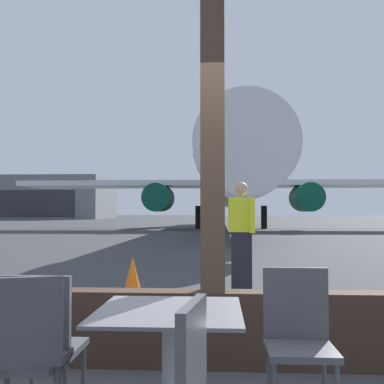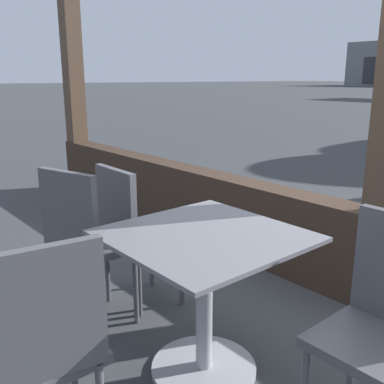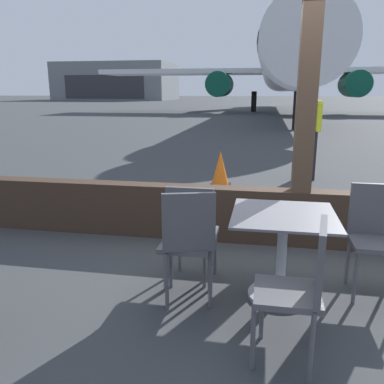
{
  "view_description": "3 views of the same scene",
  "coord_description": "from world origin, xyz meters",
  "px_view_note": "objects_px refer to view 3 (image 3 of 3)",
  "views": [
    {
      "loc": [
        0.05,
        -3.87,
        1.28
      ],
      "look_at": [
        -1.06,
        15.4,
        2.08
      ],
      "focal_mm": 43.47,
      "sensor_mm": 36.0,
      "label": 1
    },
    {
      "loc": [
        1.17,
        -2.51,
        1.42
      ],
      "look_at": [
        -0.65,
        -0.96,
        0.79
      ],
      "focal_mm": 40.99,
      "sensor_mm": 36.0,
      "label": 2
    },
    {
      "loc": [
        -0.41,
        -4.33,
        1.66
      ],
      "look_at": [
        -0.93,
        -1.47,
        0.93
      ],
      "focal_mm": 37.17,
      "sensor_mm": 36.0,
      "label": 3
    }
  ],
  "objects_px": {
    "airplane": "(286,67)",
    "traffic_cone": "(220,169)",
    "ground_crew_worker": "(309,133)",
    "cafe_chair_window_left": "(375,230)",
    "cafe_chair_aisle_left": "(192,227)",
    "distant_hangar": "(118,82)",
    "cafe_chair_aisle_right": "(302,282)",
    "cafe_chair_window_right": "(188,238)",
    "dining_table": "(282,248)"
  },
  "relations": [
    {
      "from": "cafe_chair_aisle_left",
      "to": "traffic_cone",
      "type": "bearing_deg",
      "value": 92.73
    },
    {
      "from": "cafe_chair_aisle_right",
      "to": "airplane",
      "type": "xyz_separation_m",
      "value": [
        1.09,
        30.32,
        2.94
      ]
    },
    {
      "from": "cafe_chair_aisle_right",
      "to": "distant_hangar",
      "type": "height_order",
      "value": "distant_hangar"
    },
    {
      "from": "dining_table",
      "to": "ground_crew_worker",
      "type": "xyz_separation_m",
      "value": [
        0.64,
        4.77,
        0.47
      ]
    },
    {
      "from": "ground_crew_worker",
      "to": "traffic_cone",
      "type": "distance_m",
      "value": 1.89
    },
    {
      "from": "cafe_chair_window_left",
      "to": "airplane",
      "type": "height_order",
      "value": "airplane"
    },
    {
      "from": "airplane",
      "to": "traffic_cone",
      "type": "distance_m",
      "value": 25.87
    },
    {
      "from": "dining_table",
      "to": "traffic_cone",
      "type": "distance_m",
      "value": 4.03
    },
    {
      "from": "cafe_chair_aisle_right",
      "to": "traffic_cone",
      "type": "relative_size",
      "value": 1.45
    },
    {
      "from": "cafe_chair_aisle_left",
      "to": "cafe_chair_window_right",
      "type": "bearing_deg",
      "value": -85.48
    },
    {
      "from": "dining_table",
      "to": "ground_crew_worker",
      "type": "height_order",
      "value": "ground_crew_worker"
    },
    {
      "from": "cafe_chair_aisle_left",
      "to": "cafe_chair_aisle_right",
      "type": "relative_size",
      "value": 0.98
    },
    {
      "from": "cafe_chair_window_left",
      "to": "cafe_chair_window_right",
      "type": "xyz_separation_m",
      "value": [
        -1.49,
        -0.49,
        0.02
      ]
    },
    {
      "from": "cafe_chair_aisle_left",
      "to": "cafe_chair_aisle_right",
      "type": "xyz_separation_m",
      "value": [
        0.84,
        -0.9,
        0.01
      ]
    },
    {
      "from": "cafe_chair_window_left",
      "to": "cafe_chair_window_right",
      "type": "bearing_deg",
      "value": -161.8
    },
    {
      "from": "cafe_chair_window_right",
      "to": "cafe_chair_aisle_right",
      "type": "height_order",
      "value": "cafe_chair_window_right"
    },
    {
      "from": "cafe_chair_window_left",
      "to": "ground_crew_worker",
      "type": "distance_m",
      "value": 4.54
    },
    {
      "from": "cafe_chair_aisle_right",
      "to": "traffic_cone",
      "type": "distance_m",
      "value": 4.85
    },
    {
      "from": "dining_table",
      "to": "cafe_chair_window_right",
      "type": "relative_size",
      "value": 0.86
    },
    {
      "from": "airplane",
      "to": "ground_crew_worker",
      "type": "xyz_separation_m",
      "value": [
        -0.54,
        -24.73,
        -2.59
      ]
    },
    {
      "from": "cafe_chair_window_right",
      "to": "distant_hangar",
      "type": "height_order",
      "value": "distant_hangar"
    },
    {
      "from": "cafe_chair_window_left",
      "to": "cafe_chair_window_right",
      "type": "height_order",
      "value": "cafe_chair_window_right"
    },
    {
      "from": "dining_table",
      "to": "cafe_chair_window_right",
      "type": "xyz_separation_m",
      "value": [
        -0.73,
        -0.24,
        0.13
      ]
    },
    {
      "from": "dining_table",
      "to": "cafe_chair_window_right",
      "type": "distance_m",
      "value": 0.78
    },
    {
      "from": "ground_crew_worker",
      "to": "distant_hangar",
      "type": "distance_m",
      "value": 78.63
    },
    {
      "from": "ground_crew_worker",
      "to": "cafe_chair_aisle_right",
      "type": "bearing_deg",
      "value": -95.64
    },
    {
      "from": "dining_table",
      "to": "cafe_chair_window_right",
      "type": "bearing_deg",
      "value": -161.6
    },
    {
      "from": "cafe_chair_window_right",
      "to": "cafe_chair_aisle_left",
      "type": "height_order",
      "value": "cafe_chair_window_right"
    },
    {
      "from": "cafe_chair_window_left",
      "to": "airplane",
      "type": "xyz_separation_m",
      "value": [
        0.41,
        29.26,
        2.94
      ]
    },
    {
      "from": "airplane",
      "to": "distant_hangar",
      "type": "distance_m",
      "value": 56.98
    },
    {
      "from": "dining_table",
      "to": "cafe_chair_aisle_right",
      "type": "relative_size",
      "value": 0.88
    },
    {
      "from": "cafe_chair_window_right",
      "to": "cafe_chair_aisle_right",
      "type": "relative_size",
      "value": 1.02
    },
    {
      "from": "cafe_chair_window_left",
      "to": "cafe_chair_window_right",
      "type": "relative_size",
      "value": 0.98
    },
    {
      "from": "cafe_chair_window_right",
      "to": "dining_table",
      "type": "bearing_deg",
      "value": 18.4
    },
    {
      "from": "dining_table",
      "to": "cafe_chair_aisle_left",
      "type": "bearing_deg",
      "value": 174.15
    },
    {
      "from": "cafe_chair_window_left",
      "to": "cafe_chair_aisle_right",
      "type": "distance_m",
      "value": 1.26
    },
    {
      "from": "airplane",
      "to": "cafe_chair_window_right",
      "type": "bearing_deg",
      "value": -93.66
    },
    {
      "from": "cafe_chair_window_left",
      "to": "distant_hangar",
      "type": "bearing_deg",
      "value": 111.99
    },
    {
      "from": "airplane",
      "to": "ground_crew_worker",
      "type": "relative_size",
      "value": 20.53
    },
    {
      "from": "airplane",
      "to": "traffic_cone",
      "type": "xyz_separation_m",
      "value": [
        -2.11,
        -25.59,
        -3.18
      ]
    },
    {
      "from": "cafe_chair_window_left",
      "to": "ground_crew_worker",
      "type": "xyz_separation_m",
      "value": [
        -0.12,
        4.53,
        0.35
      ]
    },
    {
      "from": "cafe_chair_window_left",
      "to": "cafe_chair_aisle_left",
      "type": "relative_size",
      "value": 1.01
    },
    {
      "from": "dining_table",
      "to": "distant_hangar",
      "type": "relative_size",
      "value": 0.04
    },
    {
      "from": "cafe_chair_aisle_left",
      "to": "traffic_cone",
      "type": "relative_size",
      "value": 1.42
    },
    {
      "from": "cafe_chair_aisle_right",
      "to": "dining_table",
      "type": "bearing_deg",
      "value": 95.85
    },
    {
      "from": "cafe_chair_window_right",
      "to": "traffic_cone",
      "type": "relative_size",
      "value": 1.48
    },
    {
      "from": "dining_table",
      "to": "cafe_chair_window_right",
      "type": "height_order",
      "value": "cafe_chair_window_right"
    },
    {
      "from": "cafe_chair_window_left",
      "to": "cafe_chair_aisle_right",
      "type": "relative_size",
      "value": 1.0
    },
    {
      "from": "ground_crew_worker",
      "to": "traffic_cone",
      "type": "xyz_separation_m",
      "value": [
        -1.58,
        -0.86,
        -0.6
      ]
    },
    {
      "from": "dining_table",
      "to": "airplane",
      "type": "xyz_separation_m",
      "value": [
        1.17,
        29.5,
        3.06
      ]
    }
  ]
}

